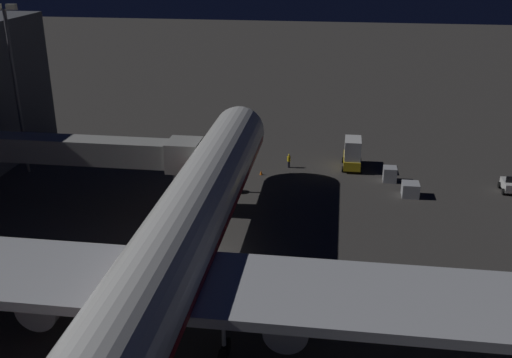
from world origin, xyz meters
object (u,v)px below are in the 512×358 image
object	(u,v)px
cargo_truck_aft	(352,153)
traffic_cone_nose_port	(261,173)
airliner_at_gate	(167,263)
traffic_cone_nose_starboard	(225,171)
jet_bridge	(101,151)
baggage_container_mid_row	(410,190)
baggage_tug_spare	(510,185)
ground_crew_by_belt_loader	(289,160)
apron_floodlight_mast	(15,79)
baggage_container_far_row	(390,174)

from	to	relation	value
cargo_truck_aft	traffic_cone_nose_port	distance (m)	11.36
airliner_at_gate	cargo_truck_aft	bearing A→B (deg)	-109.97
airliner_at_gate	traffic_cone_nose_starboard	bearing A→B (deg)	-85.99
jet_bridge	airliner_at_gate	bearing A→B (deg)	121.67
jet_bridge	baggage_container_mid_row	world-z (taller)	jet_bridge
jet_bridge	baggage_tug_spare	world-z (taller)	jet_bridge
traffic_cone_nose_starboard	cargo_truck_aft	bearing A→B (deg)	-165.86
traffic_cone_nose_port	cargo_truck_aft	bearing A→B (deg)	-160.37
cargo_truck_aft	ground_crew_by_belt_loader	world-z (taller)	cargo_truck_aft
apron_floodlight_mast	baggage_container_mid_row	world-z (taller)	apron_floodlight_mast
baggage_container_far_row	traffic_cone_nose_port	bearing A→B (deg)	0.56
cargo_truck_aft	baggage_container_far_row	xyz separation A→B (m)	(-4.28, 3.63, -1.08)
baggage_tug_spare	ground_crew_by_belt_loader	bearing A→B (deg)	-9.39
cargo_truck_aft	baggage_container_mid_row	distance (m)	9.99
apron_floodlight_mast	baggage_container_far_row	bearing A→B (deg)	-175.91
baggage_container_far_row	cargo_truck_aft	bearing A→B (deg)	-40.31
cargo_truck_aft	baggage_container_mid_row	bearing A→B (deg)	128.70
airliner_at_gate	baggage_tug_spare	bearing A→B (deg)	-134.73
cargo_truck_aft	traffic_cone_nose_starboard	bearing A→B (deg)	14.14
ground_crew_by_belt_loader	traffic_cone_nose_starboard	size ratio (longest dim) A/B	3.16
traffic_cone_nose_port	baggage_tug_spare	bearing A→B (deg)	177.47
apron_floodlight_mast	baggage_tug_spare	bearing A→B (deg)	-178.27
cargo_truck_aft	traffic_cone_nose_starboard	world-z (taller)	cargo_truck_aft
baggage_container_far_row	ground_crew_by_belt_loader	xyz separation A→B (m)	(11.86, -2.71, 0.12)
jet_bridge	traffic_cone_nose_starboard	bearing A→B (deg)	-134.40
baggage_tug_spare	jet_bridge	bearing A→B (deg)	12.60
jet_bridge	baggage_container_mid_row	size ratio (longest dim) A/B	12.71
apron_floodlight_mast	jet_bridge	bearing A→B (deg)	148.34
jet_bridge	apron_floodlight_mast	xyz separation A→B (m)	(12.76, -7.87, 5.24)
jet_bridge	baggage_container_far_row	bearing A→B (deg)	-159.90
traffic_cone_nose_port	baggage_container_far_row	bearing A→B (deg)	-179.44
cargo_truck_aft	traffic_cone_nose_port	size ratio (longest dim) A/B	8.51
baggage_tug_spare	traffic_cone_nose_port	size ratio (longest dim) A/B	4.99
baggage_container_far_row	traffic_cone_nose_port	distance (m)	14.88
ground_crew_by_belt_loader	traffic_cone_nose_port	xyz separation A→B (m)	(3.01, 2.86, -0.68)
baggage_container_mid_row	traffic_cone_nose_port	world-z (taller)	baggage_container_mid_row
baggage_tug_spare	baggage_container_far_row	distance (m)	12.92
baggage_tug_spare	baggage_container_mid_row	xyz separation A→B (m)	(10.92, 2.74, -0.02)
airliner_at_gate	traffic_cone_nose_starboard	xyz separation A→B (m)	(2.20, -31.42, -5.53)
baggage_container_mid_row	baggage_container_far_row	bearing A→B (deg)	-64.94
jet_bridge	cargo_truck_aft	bearing A→B (deg)	-150.33
airliner_at_gate	baggage_container_mid_row	size ratio (longest dim) A/B	34.24
baggage_tug_spare	baggage_container_mid_row	bearing A→B (deg)	14.07
apron_floodlight_mast	traffic_cone_nose_starboard	distance (m)	25.88
cargo_truck_aft	ground_crew_by_belt_loader	size ratio (longest dim) A/B	2.69
airliner_at_gate	jet_bridge	size ratio (longest dim) A/B	2.69
jet_bridge	traffic_cone_nose_port	size ratio (longest dim) A/B	43.55
baggage_tug_spare	ground_crew_by_belt_loader	world-z (taller)	baggage_tug_spare
ground_crew_by_belt_loader	traffic_cone_nose_starboard	xyz separation A→B (m)	(7.41, 2.86, -0.68)
airliner_at_gate	ground_crew_by_belt_loader	xyz separation A→B (m)	(-5.21, -34.27, -4.85)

